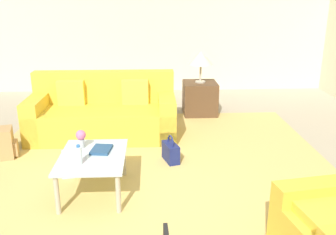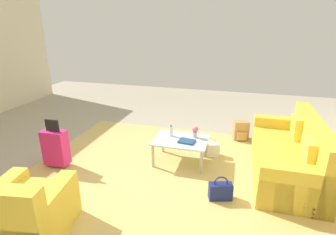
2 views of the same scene
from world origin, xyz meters
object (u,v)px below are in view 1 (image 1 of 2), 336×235
at_px(side_table, 200,98).
at_px(coffee_table_book, 101,150).
at_px(flower_vase, 81,137).
at_px(water_bottle, 79,155).
at_px(handbag_navy, 171,152).
at_px(coffee_table, 93,161).
at_px(handbag_white, 68,163).
at_px(backpack_tan, 6,143).
at_px(couch, 104,115).
at_px(table_lamp, 201,58).

bearing_deg(side_table, coffee_table_book, -27.92).
bearing_deg(flower_vase, water_bottle, 6.79).
bearing_deg(handbag_navy, water_bottle, -44.99).
xyz_separation_m(coffee_table, handbag_white, (-0.48, -0.38, -0.25)).
relative_size(water_bottle, backpack_tan, 0.51).
bearing_deg(handbag_navy, handbag_white, -77.17).
bearing_deg(handbag_white, coffee_table, 38.28).
bearing_deg(couch, coffee_table_book, 6.12).
distance_m(coffee_table_book, table_lamp, 3.08).
bearing_deg(water_bottle, coffee_table, 153.43).
relative_size(water_bottle, side_table, 0.35).
relative_size(side_table, handbag_white, 1.63).
relative_size(coffee_table_book, backpack_tan, 0.66).
xyz_separation_m(side_table, handbag_navy, (2.03, -0.63, -0.16)).
distance_m(couch, handbag_navy, 1.43).
height_order(coffee_table, coffee_table_book, coffee_table_book).
xyz_separation_m(coffee_table_book, table_lamp, (-2.68, 1.42, 0.55)).
height_order(couch, water_bottle, couch).
relative_size(couch, backpack_tan, 5.38).
distance_m(table_lamp, handbag_navy, 2.30).
bearing_deg(water_bottle, side_table, 151.93).
relative_size(couch, water_bottle, 10.55).
xyz_separation_m(water_bottle, handbag_navy, (-0.97, 0.97, -0.40)).
bearing_deg(couch, side_table, 122.02).
bearing_deg(handbag_white, handbag_navy, 102.83).
height_order(coffee_table_book, handbag_navy, coffee_table_book).
bearing_deg(couch, handbag_navy, 43.21).
height_order(handbag_navy, handbag_white, same).
relative_size(coffee_table, side_table, 1.57).
relative_size(handbag_white, backpack_tan, 0.89).
xyz_separation_m(coffee_table, water_bottle, (0.20, -0.10, 0.15)).
relative_size(couch, table_lamp, 3.90).
height_order(coffee_table_book, handbag_white, coffee_table_book).
bearing_deg(coffee_table_book, handbag_navy, 137.24).
height_order(side_table, handbag_white, side_table).
bearing_deg(coffee_table, water_bottle, -26.57).
relative_size(coffee_table_book, side_table, 0.45).
relative_size(water_bottle, coffee_table_book, 0.78).
xyz_separation_m(flower_vase, handbag_white, (-0.26, -0.23, -0.43)).
xyz_separation_m(water_bottle, flower_vase, (-0.42, -0.05, 0.03)).
xyz_separation_m(table_lamp, handbag_navy, (2.03, -0.63, -0.87)).
bearing_deg(coffee_table, backpack_tan, -127.86).
height_order(handbag_navy, backpack_tan, backpack_tan).
relative_size(coffee_table, handbag_white, 2.57).
bearing_deg(handbag_white, coffee_table_book, 51.77).
xyz_separation_m(coffee_table, side_table, (-2.80, 1.50, -0.09)).
bearing_deg(flower_vase, coffee_table_book, 66.50).
distance_m(coffee_table, flower_vase, 0.32).
relative_size(coffee_table, handbag_navy, 2.57).
height_order(coffee_table_book, side_table, side_table).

